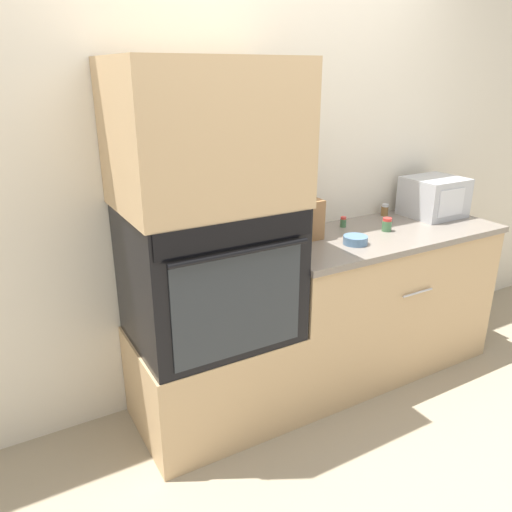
% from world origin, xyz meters
% --- Properties ---
extents(ground_plane, '(12.00, 12.00, 0.00)m').
position_xyz_m(ground_plane, '(0.00, 0.00, 0.00)').
color(ground_plane, gray).
extents(wall_back, '(8.00, 0.05, 2.50)m').
position_xyz_m(wall_back, '(0.00, 0.63, 1.25)').
color(wall_back, beige).
rests_on(wall_back, ground_plane).
extents(oven_cabinet_base, '(0.79, 0.60, 0.52)m').
position_xyz_m(oven_cabinet_base, '(-0.39, 0.30, 0.26)').
color(oven_cabinet_base, tan).
rests_on(oven_cabinet_base, ground_plane).
extents(wall_oven, '(0.77, 0.64, 0.67)m').
position_xyz_m(wall_oven, '(-0.39, 0.30, 0.85)').
color(wall_oven, black).
rests_on(wall_oven, oven_cabinet_base).
extents(oven_cabinet_upper, '(0.79, 0.60, 0.64)m').
position_xyz_m(oven_cabinet_upper, '(-0.39, 0.30, 1.50)').
color(oven_cabinet_upper, tan).
rests_on(oven_cabinet_upper, wall_oven).
extents(counter_unit, '(1.45, 0.63, 0.88)m').
position_xyz_m(counter_unit, '(0.71, 0.30, 0.44)').
color(counter_unit, tan).
rests_on(counter_unit, ground_plane).
extents(microwave, '(0.34, 0.31, 0.25)m').
position_xyz_m(microwave, '(1.22, 0.39, 1.01)').
color(microwave, '#B2B5BA').
rests_on(microwave, counter_unit).
extents(knife_block, '(0.13, 0.14, 0.26)m').
position_xyz_m(knife_block, '(0.26, 0.41, 1.00)').
color(knife_block, olive).
rests_on(knife_block, counter_unit).
extents(bowl, '(0.13, 0.13, 0.04)m').
position_xyz_m(bowl, '(0.42, 0.20, 0.91)').
color(bowl, '#517599').
rests_on(bowl, counter_unit).
extents(condiment_jar_near, '(0.05, 0.05, 0.07)m').
position_xyz_m(condiment_jar_near, '(0.96, 0.54, 0.92)').
color(condiment_jar_near, brown).
rests_on(condiment_jar_near, counter_unit).
extents(condiment_jar_mid, '(0.06, 0.06, 0.08)m').
position_xyz_m(condiment_jar_mid, '(0.73, 0.29, 0.92)').
color(condiment_jar_mid, '#427047').
rests_on(condiment_jar_mid, counter_unit).
extents(condiment_jar_far, '(0.04, 0.04, 0.06)m').
position_xyz_m(condiment_jar_far, '(0.56, 0.48, 0.91)').
color(condiment_jar_far, '#427047').
rests_on(condiment_jar_far, counter_unit).
extents(condiment_jar_back, '(0.04, 0.04, 0.08)m').
position_xyz_m(condiment_jar_back, '(0.16, 0.48, 0.93)').
color(condiment_jar_back, silver).
rests_on(condiment_jar_back, counter_unit).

